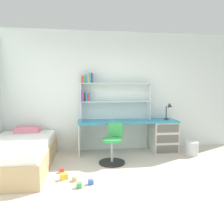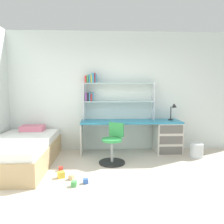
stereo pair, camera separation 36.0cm
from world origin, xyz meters
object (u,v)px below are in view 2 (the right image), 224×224
bed_platform (21,152)px  swivel_chair (113,147)px  desk (158,134)px  toy_block_blue_3 (86,181)px  waste_bin (196,150)px  desk_lamp (174,109)px  toy_block_green_0 (74,184)px  bookshelf_hutch (109,92)px  toy_block_natural_4 (71,177)px  toy_block_red_2 (61,169)px  toy_block_yellow_1 (61,175)px

bed_platform → swivel_chair: bearing=2.0°
desk → toy_block_blue_3: size_ratio=30.03×
waste_bin → desk_lamp: bearing=131.6°
waste_bin → toy_block_green_0: bearing=-152.4°
bookshelf_hutch → toy_block_green_0: size_ratio=20.60×
bookshelf_hutch → swivel_chair: bookshelf_hutch is taller
toy_block_blue_3 → toy_block_natural_4: 0.29m
desk_lamp → toy_block_red_2: (-2.41, -1.07, -0.96)m
desk_lamp → bed_platform: size_ratio=0.19×
toy_block_red_2 → waste_bin: bearing=13.1°
desk_lamp → waste_bin: bearing=-48.4°
desk → toy_block_natural_4: bearing=-141.4°
toy_block_red_2 → desk: bearing=27.0°
swivel_chair → desk: bearing=31.5°
toy_block_natural_4 → toy_block_yellow_1: bearing=155.8°
desk → toy_block_red_2: size_ratio=30.78×
desk_lamp → toy_block_red_2: desk_lamp is taller
toy_block_green_0 → toy_block_red_2: toy_block_green_0 is taller
desk → desk_lamp: (0.38, 0.04, 0.58)m
bed_platform → toy_block_red_2: size_ratio=27.65×
desk → bed_platform: size_ratio=1.11×
desk_lamp → toy_block_natural_4: 2.78m
bookshelf_hutch → waste_bin: (1.87, -0.55, -1.25)m
bookshelf_hutch → toy_block_green_0: (-0.59, -1.84, -1.35)m
bed_platform → bookshelf_hutch: bearing=27.2°
toy_block_natural_4 → toy_block_blue_3: bearing=-32.3°
toy_block_green_0 → waste_bin: bearing=27.6°
toy_block_yellow_1 → toy_block_blue_3: (0.43, -0.24, -0.01)m
desk → bookshelf_hutch: 1.49m
bookshelf_hutch → toy_block_red_2: size_ratio=22.25×
desk_lamp → toy_block_red_2: size_ratio=5.20×
swivel_chair → toy_block_blue_3: size_ratio=10.46×
bed_platform → toy_block_green_0: bed_platform is taller
toy_block_yellow_1 → toy_block_blue_3: 0.49m
toy_block_red_2 → bed_platform: bearing=158.8°
waste_bin → toy_block_natural_4: waste_bin is taller
desk_lamp → toy_block_green_0: (-2.09, -1.71, -0.96)m
desk_lamp → toy_block_natural_4: (-2.16, -1.46, -0.96)m
desk → waste_bin: (0.76, -0.38, -0.27)m
toy_block_yellow_1 → toy_block_red_2: size_ratio=1.39×
toy_block_red_2 → swivel_chair: bearing=21.5°
toy_block_green_0 → toy_block_yellow_1: 0.42m
bookshelf_hutch → toy_block_blue_3: 2.25m
bed_platform → toy_block_natural_4: bed_platform is taller
bookshelf_hutch → toy_block_yellow_1: 2.19m
bed_platform → toy_block_red_2: 0.90m
desk → bookshelf_hutch: (-1.12, 0.17, 0.97)m
swivel_chair → waste_bin: (1.82, 0.27, -0.16)m
bookshelf_hutch → toy_block_red_2: bearing=-127.1°
toy_block_green_0 → toy_block_natural_4: (-0.07, 0.25, -0.00)m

